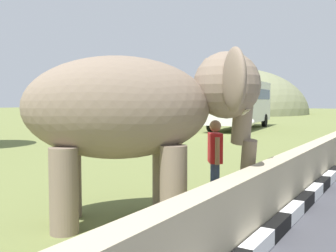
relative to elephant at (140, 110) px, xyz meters
name	(u,v)px	position (x,y,z in m)	size (l,w,h in m)	color
barrier_parapet	(260,199)	(0.57, -1.89, -1.37)	(28.00, 0.36, 1.00)	tan
elephant	(140,110)	(0.00, 0.00, 0.00)	(3.77, 3.89, 2.88)	#7B6958
person_handler	(215,157)	(1.65, -0.61, -0.95)	(0.56, 0.42, 1.66)	navy
bus_white	(240,100)	(21.75, 6.71, 0.21)	(10.26, 3.65, 3.50)	silver
cow_near	(243,124)	(13.58, 3.37, -1.00)	(1.56, 1.70, 1.23)	beige
hill_east	(239,114)	(53.57, 19.23, -1.87)	(26.03, 20.83, 14.17)	#767A57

